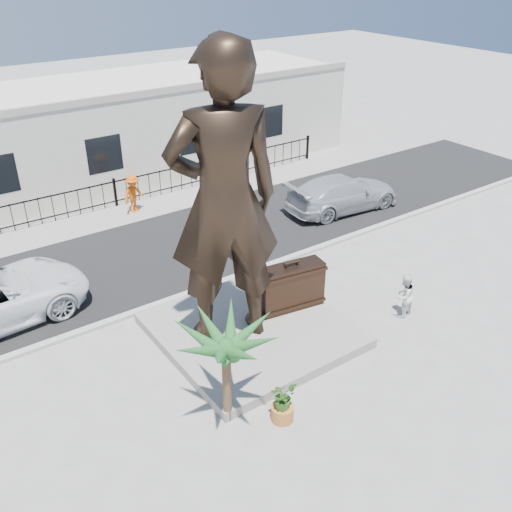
% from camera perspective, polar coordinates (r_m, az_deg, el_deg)
% --- Properties ---
extents(ground, '(100.00, 100.00, 0.00)m').
position_cam_1_polar(ground, '(16.54, 4.05, -9.76)').
color(ground, '#9E9991').
rests_on(ground, ground).
extents(street, '(40.00, 7.00, 0.01)m').
position_cam_1_polar(street, '(22.26, -8.93, 0.90)').
color(street, black).
rests_on(street, ground).
extents(curb, '(40.00, 0.25, 0.12)m').
position_cam_1_polar(curb, '(19.53, -4.23, -2.87)').
color(curb, '#A5A399').
rests_on(curb, ground).
extents(far_sidewalk, '(40.00, 2.50, 0.02)m').
position_cam_1_polar(far_sidewalk, '(25.58, -13.05, 4.32)').
color(far_sidewalk, '#9E9991').
rests_on(far_sidewalk, ground).
extents(plinth, '(5.20, 5.20, 0.30)m').
position_cam_1_polar(plinth, '(17.15, -0.41, -7.44)').
color(plinth, gray).
rests_on(plinth, ground).
extents(fence, '(22.00, 0.10, 1.20)m').
position_cam_1_polar(fence, '(26.05, -13.89, 6.08)').
color(fence, black).
rests_on(fence, ground).
extents(building, '(28.00, 7.00, 4.40)m').
position_cam_1_polar(building, '(29.29, -17.51, 11.45)').
color(building, silver).
rests_on(building, ground).
extents(statue, '(3.48, 2.81, 8.29)m').
position_cam_1_polar(statue, '(14.82, -3.25, 5.53)').
color(statue, black).
rests_on(statue, plinth).
extents(suitcase, '(2.15, 0.97, 1.46)m').
position_cam_1_polar(suitcase, '(17.56, 3.50, -3.07)').
color(suitcase, black).
rests_on(suitcase, plinth).
extents(tourist, '(0.79, 0.66, 1.46)m').
position_cam_1_polar(tourist, '(18.23, 14.57, -3.86)').
color(tourist, white).
rests_on(tourist, ground).
extents(car_silver, '(5.38, 2.58, 1.51)m').
position_cam_1_polar(car_silver, '(25.19, 8.66, 6.24)').
color(car_silver, '#AEB0B3').
rests_on(car_silver, street).
extents(worker, '(1.22, 0.98, 1.66)m').
position_cam_1_polar(worker, '(25.17, -12.15, 6.10)').
color(worker, '#DB550B').
rests_on(worker, far_sidewalk).
extents(palm_tree, '(1.80, 1.80, 3.20)m').
position_cam_1_polar(palm_tree, '(14.63, -2.82, -15.92)').
color(palm_tree, '#1E5522').
rests_on(palm_tree, ground).
extents(planter, '(0.56, 0.56, 0.40)m').
position_cam_1_polar(planter, '(14.48, 2.65, -15.41)').
color(planter, '#B96A31').
rests_on(planter, ground).
extents(shrub, '(0.75, 0.69, 0.70)m').
position_cam_1_polar(shrub, '(14.10, 2.70, -13.81)').
color(shrub, '#376A22').
rests_on(shrub, planter).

